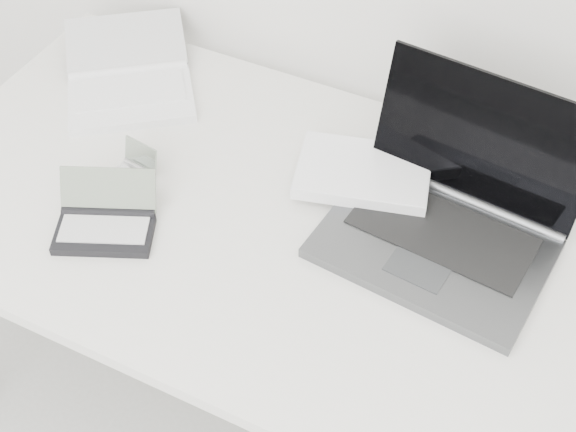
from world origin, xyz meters
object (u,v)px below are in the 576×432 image
at_px(desk, 311,245).
at_px(laptop_large, 426,205).
at_px(netbook_open_white, 129,82).
at_px(palmtop_charcoal, 105,223).

relative_size(desk, laptop_large, 2.95).
distance_m(desk, netbook_open_white, 0.58).
relative_size(desk, palmtop_charcoal, 7.19).
height_order(laptop_large, netbook_open_white, laptop_large).
height_order(desk, laptop_large, laptop_large).
bearing_deg(laptop_large, palmtop_charcoal, -146.00).
distance_m(desk, palmtop_charcoal, 0.39).
bearing_deg(netbook_open_white, desk, -57.14).
height_order(laptop_large, palmtop_charcoal, laptop_large).
bearing_deg(desk, netbook_open_white, 159.66).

